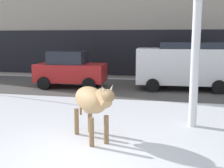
# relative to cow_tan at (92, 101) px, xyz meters

# --- Properties ---
(ground_plane) EXTENTS (120.00, 120.00, 0.00)m
(ground_plane) POSITION_rel_cow_tan_xyz_m (0.17, -1.33, -0.99)
(ground_plane) COLOR white
(road_strip) EXTENTS (60.00, 5.60, 0.01)m
(road_strip) POSITION_rel_cow_tan_xyz_m (0.17, 7.61, -0.99)
(road_strip) COLOR #514F4C
(road_strip) RESTS_ON ground
(cow_tan) EXTENTS (1.55, 1.71, 1.54)m
(cow_tan) POSITION_rel_cow_tan_xyz_m (0.00, 0.00, 0.00)
(cow_tan) COLOR tan
(cow_tan) RESTS_ON ground
(car_red_hatchback) EXTENTS (3.59, 2.09, 1.86)m
(car_red_hatchback) POSITION_rel_cow_tan_xyz_m (-3.25, 7.12, -0.07)
(car_red_hatchback) COLOR red
(car_red_hatchback) RESTS_ON ground
(car_white_van) EXTENTS (4.70, 2.33, 2.32)m
(car_white_van) POSITION_rel_cow_tan_xyz_m (2.45, 7.78, 0.25)
(car_white_van) COLOR white
(car_white_van) RESTS_ON ground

